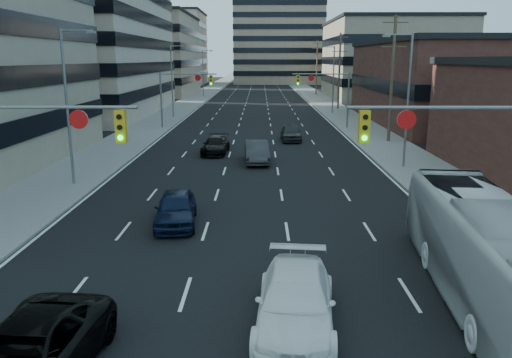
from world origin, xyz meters
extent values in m
cube|color=black|center=(0.00, 130.00, 0.01)|extent=(18.00, 300.00, 0.02)
cube|color=slate|center=(-11.50, 130.00, 0.07)|extent=(5.00, 300.00, 0.15)
cube|color=slate|center=(11.50, 130.00, 0.07)|extent=(5.00, 300.00, 0.15)
cube|color=#ADA089|center=(-27.00, 60.00, 14.00)|extent=(26.00, 34.00, 28.00)
cube|color=gray|center=(-24.00, 100.00, 8.00)|extent=(20.00, 30.00, 16.00)
cube|color=#472119|center=(24.00, 50.00, 4.50)|extent=(20.00, 30.00, 9.00)
cube|color=gray|center=(25.00, 88.00, 7.00)|extent=(22.00, 28.00, 14.00)
cube|color=#ADA089|center=(-28.00, 140.00, 10.00)|extent=(24.00, 24.00, 20.00)
cube|color=gray|center=(32.00, 130.00, 6.00)|extent=(22.00, 22.00, 12.00)
cylinder|color=slate|center=(-6.75, 8.00, 5.80)|extent=(6.50, 0.12, 0.12)
cube|color=gold|center=(-4.10, 8.00, 5.15)|extent=(0.35, 0.28, 1.10)
cylinder|color=black|center=(-4.10, 7.84, 5.50)|extent=(0.18, 0.06, 0.18)
cylinder|color=black|center=(-4.10, 7.84, 5.15)|extent=(0.18, 0.06, 0.18)
cylinder|color=#0CE526|center=(-4.10, 7.84, 4.80)|extent=(0.18, 0.06, 0.18)
cylinder|color=white|center=(-5.50, 7.97, 5.40)|extent=(0.64, 0.06, 0.64)
cylinder|color=slate|center=(6.75, 8.00, 5.80)|extent=(6.50, 0.12, 0.12)
cube|color=gold|center=(4.10, 8.00, 5.15)|extent=(0.35, 0.28, 1.10)
cylinder|color=black|center=(4.10, 7.84, 5.50)|extent=(0.18, 0.06, 0.18)
cylinder|color=black|center=(4.10, 7.84, 5.15)|extent=(0.18, 0.06, 0.18)
cylinder|color=#0CE526|center=(4.10, 7.84, 4.80)|extent=(0.18, 0.06, 0.18)
cylinder|color=white|center=(5.50, 7.97, 5.40)|extent=(0.64, 0.06, 0.64)
cylinder|color=slate|center=(-10.00, 45.00, 3.00)|extent=(0.18, 0.18, 6.00)
cylinder|color=slate|center=(-7.00, 45.00, 5.80)|extent=(6.00, 0.12, 0.12)
cube|color=gold|center=(-4.60, 45.00, 5.15)|extent=(0.35, 0.28, 1.10)
cylinder|color=black|center=(-4.60, 44.84, 5.50)|extent=(0.18, 0.06, 0.18)
cylinder|color=black|center=(-4.60, 44.84, 5.15)|extent=(0.18, 0.06, 0.18)
cylinder|color=#0CE526|center=(-4.60, 44.84, 4.80)|extent=(0.18, 0.06, 0.18)
cylinder|color=white|center=(-6.00, 44.97, 5.40)|extent=(0.64, 0.06, 0.64)
cylinder|color=slate|center=(10.00, 45.00, 3.00)|extent=(0.18, 0.18, 6.00)
cylinder|color=slate|center=(7.00, 45.00, 5.80)|extent=(6.00, 0.12, 0.12)
cube|color=gold|center=(4.60, 45.00, 5.15)|extent=(0.35, 0.28, 1.10)
cylinder|color=black|center=(4.60, 44.84, 5.50)|extent=(0.18, 0.06, 0.18)
cylinder|color=black|center=(4.60, 44.84, 5.15)|extent=(0.18, 0.06, 0.18)
cylinder|color=#0CE526|center=(4.60, 44.84, 4.80)|extent=(0.18, 0.06, 0.18)
cylinder|color=white|center=(6.00, 44.97, 5.40)|extent=(0.64, 0.06, 0.64)
cylinder|color=#4C3D2D|center=(12.20, 36.00, 5.50)|extent=(0.28, 0.28, 11.00)
cube|color=#4C3D2D|center=(12.20, 36.00, 10.40)|extent=(2.20, 0.10, 0.10)
cube|color=#4C3D2D|center=(12.20, 36.00, 9.40)|extent=(2.20, 0.10, 0.10)
cube|color=#4C3D2D|center=(12.20, 36.00, 8.40)|extent=(2.20, 0.10, 0.10)
cylinder|color=#4C3D2D|center=(12.20, 66.00, 5.50)|extent=(0.28, 0.28, 11.00)
cube|color=#4C3D2D|center=(12.20, 66.00, 10.40)|extent=(2.20, 0.10, 0.10)
cube|color=#4C3D2D|center=(12.20, 66.00, 9.40)|extent=(2.20, 0.10, 0.10)
cube|color=#4C3D2D|center=(12.20, 66.00, 8.40)|extent=(2.20, 0.10, 0.10)
cylinder|color=#4C3D2D|center=(12.20, 96.00, 5.50)|extent=(0.28, 0.28, 11.00)
cube|color=#4C3D2D|center=(12.20, 96.00, 10.40)|extent=(2.20, 0.10, 0.10)
cube|color=#4C3D2D|center=(12.20, 96.00, 9.40)|extent=(2.20, 0.10, 0.10)
cube|color=#4C3D2D|center=(12.20, 96.00, 8.40)|extent=(2.20, 0.10, 0.10)
cylinder|color=slate|center=(-10.50, 20.00, 4.50)|extent=(0.16, 0.16, 9.00)
cylinder|color=slate|center=(-9.60, 20.00, 8.90)|extent=(1.80, 0.10, 0.10)
cube|color=slate|center=(-8.80, 20.00, 8.82)|extent=(0.50, 0.22, 0.14)
cylinder|color=slate|center=(-10.50, 55.00, 4.50)|extent=(0.16, 0.16, 9.00)
cylinder|color=slate|center=(-9.60, 55.00, 8.90)|extent=(1.80, 0.10, 0.10)
cube|color=slate|center=(-8.80, 55.00, 8.82)|extent=(0.50, 0.22, 0.14)
cylinder|color=slate|center=(-10.50, 90.00, 4.50)|extent=(0.16, 0.16, 9.00)
cylinder|color=slate|center=(-9.60, 90.00, 8.90)|extent=(1.80, 0.10, 0.10)
cube|color=slate|center=(-8.80, 90.00, 8.82)|extent=(0.50, 0.22, 0.14)
cylinder|color=slate|center=(10.50, 25.00, 4.50)|extent=(0.16, 0.16, 9.00)
cylinder|color=slate|center=(9.60, 25.00, 8.90)|extent=(1.80, 0.10, 0.10)
cube|color=slate|center=(8.80, 25.00, 8.82)|extent=(0.50, 0.22, 0.14)
cylinder|color=slate|center=(10.50, 60.00, 4.50)|extent=(0.16, 0.16, 9.00)
cylinder|color=slate|center=(9.60, 60.00, 8.90)|extent=(1.80, 0.10, 0.10)
cube|color=slate|center=(8.80, 60.00, 8.82)|extent=(0.50, 0.22, 0.14)
imported|color=black|center=(-4.74, 1.32, 0.76)|extent=(2.97, 5.69, 1.53)
imported|color=white|center=(1.60, 4.03, 0.77)|extent=(2.66, 5.51, 1.55)
imported|color=silver|center=(7.64, 5.76, 1.61)|extent=(3.81, 11.74, 3.21)
imported|color=black|center=(-3.23, 12.97, 0.76)|extent=(2.23, 4.63, 1.52)
imported|color=#2E2E30|center=(0.36, 26.97, 0.79)|extent=(1.94, 4.85, 1.57)
imported|color=black|center=(-2.93, 30.38, 0.68)|extent=(2.17, 4.77, 1.36)
imported|color=#2C2C2E|center=(3.43, 36.87, 0.76)|extent=(1.85, 4.47, 1.51)
camera|label=1|loc=(0.60, -8.72, 7.39)|focal=35.00mm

